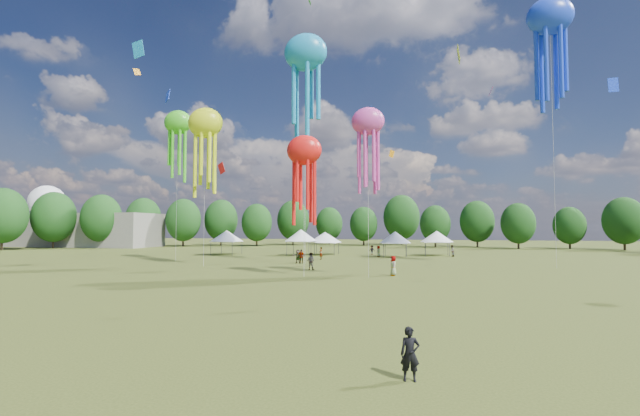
# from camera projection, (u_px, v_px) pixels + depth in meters

# --- Properties ---
(ground) EXTENTS (300.00, 300.00, 0.00)m
(ground) POSITION_uv_depth(u_px,v_px,m) (167.00, 351.00, 15.45)
(ground) COLOR #384416
(ground) RESTS_ON ground
(observer_main) EXTENTS (0.63, 0.46, 1.60)m
(observer_main) POSITION_uv_depth(u_px,v_px,m) (410.00, 354.00, 12.47)
(observer_main) COLOR black
(observer_main) RESTS_ON ground
(spectator_near) EXTENTS (0.97, 0.79, 1.89)m
(spectator_near) POSITION_uv_depth(u_px,v_px,m) (311.00, 261.00, 45.38)
(spectator_near) COLOR gray
(spectator_near) RESTS_ON ground
(spectators_far) EXTENTS (21.74, 31.71, 1.88)m
(spectators_far) POSITION_uv_depth(u_px,v_px,m) (363.00, 254.00, 57.94)
(spectators_far) COLOR gray
(spectators_far) RESTS_ON ground
(festival_tents) EXTENTS (40.48, 11.11, 4.33)m
(festival_tents) POSITION_uv_depth(u_px,v_px,m) (330.00, 236.00, 69.33)
(festival_tents) COLOR #47474C
(festival_tents) RESTS_ON ground
(show_kites) EXTENTS (52.13, 17.59, 31.57)m
(show_kites) POSITION_uv_depth(u_px,v_px,m) (336.00, 92.00, 50.63)
(show_kites) COLOR #ECFE1A
(show_kites) RESTS_ON ground
(small_kites) EXTENTS (70.47, 51.47, 39.11)m
(small_kites) POSITION_uv_depth(u_px,v_px,m) (366.00, 37.00, 54.31)
(small_kites) COLOR #ECFE1A
(small_kites) RESTS_ON ground
(treeline) EXTENTS (201.57, 95.24, 13.43)m
(treeline) POSITION_uv_depth(u_px,v_px,m) (346.00, 217.00, 77.43)
(treeline) COLOR #38281C
(treeline) RESTS_ON ground
(hangar) EXTENTS (40.00, 12.00, 8.00)m
(hangar) POSITION_uv_depth(u_px,v_px,m) (79.00, 230.00, 102.09)
(hangar) COLOR gray
(hangar) RESTS_ON ground
(radome) EXTENTS (9.00, 9.00, 16.00)m
(radome) POSITION_uv_depth(u_px,v_px,m) (47.00, 208.00, 111.87)
(radome) COLOR white
(radome) RESTS_ON ground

